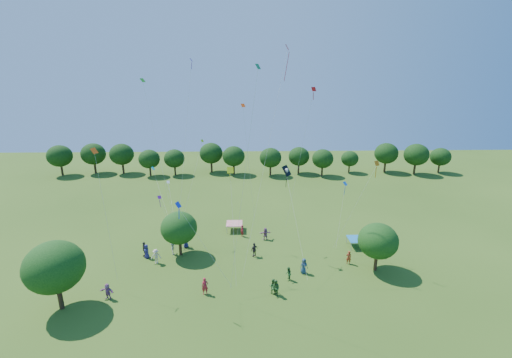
# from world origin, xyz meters

# --- Properties ---
(near_tree_west) EXTENTS (5.15, 5.15, 6.62)m
(near_tree_west) POSITION_xyz_m (-18.03, 9.62, 4.29)
(near_tree_west) COLOR #422B19
(near_tree_west) RESTS_ON ground
(near_tree_north) EXTENTS (4.26, 4.26, 5.42)m
(near_tree_north) POSITION_xyz_m (-8.91, 19.36, 3.50)
(near_tree_north) COLOR #422B19
(near_tree_north) RESTS_ON ground
(near_tree_east) EXTENTS (4.27, 4.27, 5.45)m
(near_tree_east) POSITION_xyz_m (13.22, 15.35, 3.52)
(near_tree_east) COLOR #422B19
(near_tree_east) RESTS_ON ground
(treeline) EXTENTS (88.01, 8.77, 6.77)m
(treeline) POSITION_xyz_m (-1.73, 55.43, 4.09)
(treeline) COLOR #422B19
(treeline) RESTS_ON ground
(tent_red_stripe) EXTENTS (2.20, 2.20, 1.10)m
(tent_red_stripe) POSITION_xyz_m (-2.67, 26.03, 1.04)
(tent_red_stripe) COLOR red
(tent_red_stripe) RESTS_ON ground
(tent_blue) EXTENTS (2.20, 2.20, 1.10)m
(tent_blue) POSITION_xyz_m (12.87, 20.80, 1.04)
(tent_blue) COLOR #1A6EAB
(tent_blue) RESTS_ON ground
(crowd_person_0) EXTENTS (0.92, 0.92, 1.72)m
(crowd_person_0) POSITION_xyz_m (-12.73, 18.68, 0.86)
(crowd_person_0) COLOR navy
(crowd_person_0) RESTS_ON ground
(crowd_person_1) EXTENTS (0.73, 0.55, 1.77)m
(crowd_person_1) POSITION_xyz_m (-5.06, 11.42, 0.88)
(crowd_person_1) COLOR maroon
(crowd_person_1) RESTS_ON ground
(crowd_person_2) EXTENTS (0.50, 0.79, 1.51)m
(crowd_person_2) POSITION_xyz_m (3.37, 13.57, 0.75)
(crowd_person_2) COLOR #225124
(crowd_person_2) RESTS_ON ground
(crowd_person_3) EXTENTS (0.47, 1.03, 1.57)m
(crowd_person_3) POSITION_xyz_m (-9.79, 19.45, 0.78)
(crowd_person_3) COLOR #A6A485
(crowd_person_3) RESTS_ON ground
(crowd_person_4) EXTENTS (1.04, 1.19, 1.87)m
(crowd_person_4) POSITION_xyz_m (-13.10, 19.08, 0.94)
(crowd_person_4) COLOR #362F2B
(crowd_person_4) RESTS_ON ground
(crowd_person_5) EXTENTS (1.59, 0.93, 1.60)m
(crowd_person_5) POSITION_xyz_m (-14.31, 10.96, 0.80)
(crowd_person_5) COLOR #94568C
(crowd_person_5) RESTS_ON ground
(crowd_person_6) EXTENTS (0.95, 0.68, 1.75)m
(crowd_person_6) POSITION_xyz_m (5.21, 14.89, 0.87)
(crowd_person_6) COLOR navy
(crowd_person_6) RESTS_ON ground
(crowd_person_7) EXTENTS (0.66, 0.71, 1.61)m
(crowd_person_7) POSITION_xyz_m (-1.57, 24.08, 0.80)
(crowd_person_7) COLOR maroon
(crowd_person_7) RESTS_ON ground
(crowd_person_8) EXTENTS (0.85, 0.58, 1.57)m
(crowd_person_8) POSITION_xyz_m (1.59, 11.38, 0.78)
(crowd_person_8) COLOR #2B5A26
(crowd_person_8) RESTS_ON ground
(crowd_person_9) EXTENTS (1.19, 0.60, 1.77)m
(crowd_person_9) POSITION_xyz_m (-11.32, 17.42, 0.88)
(crowd_person_9) COLOR beige
(crowd_person_9) RESTS_ON ground
(crowd_person_10) EXTENTS (1.10, 1.01, 1.76)m
(crowd_person_10) POSITION_xyz_m (-0.07, 18.68, 0.88)
(crowd_person_10) COLOR #3C3330
(crowd_person_10) RESTS_ON ground
(crowd_person_11) EXTENTS (1.60, 0.78, 1.64)m
(crowd_person_11) POSITION_xyz_m (1.48, 23.13, 0.82)
(crowd_person_11) COLOR #925580
(crowd_person_11) RESTS_ON ground
(crowd_person_12) EXTENTS (0.95, 0.90, 1.73)m
(crowd_person_12) POSITION_xyz_m (-8.59, 21.22, 0.86)
(crowd_person_12) COLOR navy
(crowd_person_12) RESTS_ON ground
(crowd_person_13) EXTENTS (0.63, 0.44, 1.61)m
(crowd_person_13) POSITION_xyz_m (10.63, 16.71, 0.81)
(crowd_person_13) COLOR #9D331C
(crowd_person_13) RESTS_ON ground
(crowd_person_14) EXTENTS (0.88, 0.96, 1.73)m
(crowd_person_14) POSITION_xyz_m (1.82, 10.90, 0.86)
(crowd_person_14) COLOR #2F6029
(crowd_person_14) RESTS_ON ground
(pirate_kite) EXTENTS (2.05, 8.35, 9.64)m
(pirate_kite) POSITION_xyz_m (3.61, 19.05, 10.29)
(pirate_kite) COLOR black
(red_high_kite) EXTENTS (5.04, 7.85, 22.44)m
(red_high_kite) POSITION_xyz_m (2.47, 18.44, 18.81)
(red_high_kite) COLOR red
(small_kite_0) EXTENTS (1.66, 2.17, 12.82)m
(small_kite_0) POSITION_xyz_m (-14.91, 13.73, 11.67)
(small_kite_0) COLOR #E2500D
(small_kite_1) EXTENTS (3.69, 2.24, 10.87)m
(small_kite_1) POSITION_xyz_m (12.03, 16.59, 10.01)
(small_kite_1) COLOR orange
(small_kite_2) EXTENTS (3.11, 5.12, 11.60)m
(small_kite_2) POSITION_xyz_m (-7.40, 24.12, 9.30)
(small_kite_2) COLOR #C8ED15
(small_kite_3) EXTENTS (2.78, 1.48, 20.12)m
(small_kite_3) POSITION_xyz_m (-0.75, 9.60, 15.15)
(small_kite_3) COLOR #177F3D
(small_kite_4) EXTENTS (4.72, 0.75, 8.81)m
(small_kite_4) POSITION_xyz_m (-6.18, 10.18, 8.48)
(small_kite_4) COLOR #1630E4
(small_kite_5) EXTENTS (2.20, 2.13, 5.05)m
(small_kite_5) POSITION_xyz_m (-11.55, 22.47, 5.36)
(small_kite_5) COLOR #791999
(small_kite_6) EXTENTS (2.85, 8.44, 5.14)m
(small_kite_6) POSITION_xyz_m (-11.53, 27.28, 5.10)
(small_kite_6) COLOR white
(small_kite_7) EXTENTS (4.46, 8.42, 7.13)m
(small_kite_7) POSITION_xyz_m (-13.22, 27.49, 6.82)
(small_kite_7) COLOR #0BA0B3
(small_kite_8) EXTENTS (2.83, 2.32, 18.13)m
(small_kite_8) POSITION_xyz_m (6.22, 22.65, 15.01)
(small_kite_8) COLOR #BB120B
(small_kite_9) EXTENTS (1.76, 1.44, 16.14)m
(small_kite_9) POSITION_xyz_m (-0.92, 24.54, 13.25)
(small_kite_9) COLOR #EE480C
(small_kite_10) EXTENTS (0.95, 5.43, 10.40)m
(small_kite_10) POSITION_xyz_m (-2.50, 15.25, 9.94)
(small_kite_10) COLOR #FFFC16
(small_kite_11) EXTENTS (4.61, 6.46, 19.08)m
(small_kite_11) POSITION_xyz_m (-12.83, 25.67, 15.77)
(small_kite_11) COLOR #198317
(small_kite_12) EXTENTS (1.63, 2.90, 7.25)m
(small_kite_12) POSITION_xyz_m (10.65, 20.44, 7.29)
(small_kite_12) COLOR #1152B1
(small_kite_13) EXTENTS (2.13, 5.78, 21.40)m
(small_kite_13) POSITION_xyz_m (-8.11, 24.68, 16.11)
(small_kite_13) COLOR #601996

